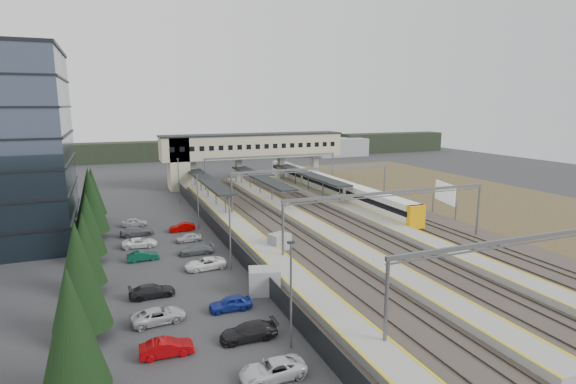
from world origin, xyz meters
name	(u,v)px	position (x,y,z in m)	size (l,w,h in m)	color
ground	(275,241)	(0.00, 0.00, 0.00)	(220.00, 220.00, 0.00)	#2B2B2D
conifer_row	(86,230)	(-22.00, -3.86, 4.84)	(4.42, 49.82, 9.50)	black
car_park	(179,271)	(-13.46, -7.92, 0.60)	(10.50, 44.26, 1.27)	#990508
lampposts	(211,212)	(-8.00, 1.25, 4.34)	(0.50, 53.25, 8.07)	slate
fence	(217,229)	(-6.50, 5.00, 1.00)	(0.08, 90.00, 2.00)	#26282B
relay_cabin_near	(264,281)	(-6.63, -15.10, 1.20)	(3.32, 2.78, 2.39)	gray
relay_cabin_far	(279,242)	(-0.86, -3.91, 1.05)	(2.73, 2.47, 2.10)	gray
rail_corridor	(323,223)	(9.34, 5.00, 0.29)	(34.00, 90.00, 0.92)	#373029
canopies	(260,177)	(7.00, 27.00, 3.92)	(23.10, 30.00, 3.28)	black
footbridge	(241,149)	(7.70, 42.00, 7.93)	(40.40, 6.40, 11.20)	#ADA787
gantries	(346,186)	(12.00, 3.00, 6.00)	(28.40, 62.28, 7.17)	slate
train	(328,186)	(20.00, 24.39, 1.91)	(2.66, 55.58, 3.35)	white
billboard	(445,194)	(29.49, 2.43, 3.62)	(1.62, 6.11, 5.36)	slate
scrub_east	(504,205)	(45.00, 5.00, 0.03)	(34.00, 120.00, 0.06)	#413C21
treeline_far	(246,149)	(23.81, 92.28, 2.95)	(170.00, 19.00, 7.00)	black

